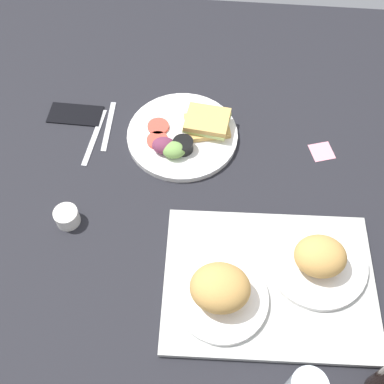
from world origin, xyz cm
name	(u,v)px	position (x,y,z in cm)	size (l,w,h in cm)	color
ground_plane	(201,194)	(0.00, 0.00, -1.50)	(190.00, 150.00, 3.00)	black
serving_tray	(269,282)	(-16.32, 22.37, 0.80)	(45.00, 33.00, 1.60)	#B2B2AD
bread_plate_near	(318,259)	(-26.22, 17.78, 4.67)	(21.88, 21.88, 8.85)	white
bread_plate_far	(221,291)	(-5.95, 27.16, 5.57)	(19.42, 19.42, 9.74)	white
plate_with_salad	(185,135)	(5.59, -15.90, 1.69)	(28.82, 28.82, 5.40)	white
espresso_cup	(67,217)	(30.21, 11.04, 2.00)	(5.60, 5.60, 4.00)	silver
fork	(109,126)	(26.25, -18.31, 0.25)	(17.00, 1.40, 0.50)	#B7B7BC
knife	(94,137)	(29.25, -14.31, 0.25)	(19.00, 1.40, 0.50)	#B7B7BC
cell_phone	(75,114)	(35.97, -21.53, 0.40)	(14.40, 7.20, 0.80)	black
sticky_note	(322,152)	(-29.94, -14.80, 0.06)	(5.60, 5.60, 0.12)	pink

